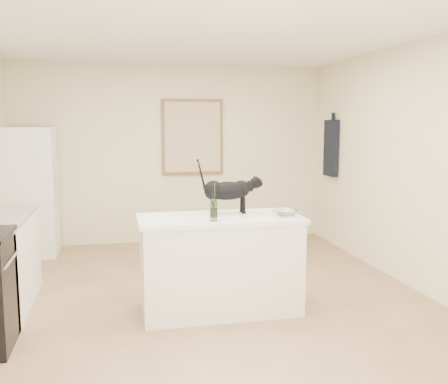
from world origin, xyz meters
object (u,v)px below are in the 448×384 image
(wine_bottle, at_px, (214,204))
(fridge, at_px, (29,192))
(glass_bowl, at_px, (285,213))
(black_cat, at_px, (228,193))

(wine_bottle, bearing_deg, fridge, 125.43)
(wine_bottle, height_order, glass_bowl, wine_bottle)
(black_cat, bearing_deg, wine_bottle, -121.43)
(black_cat, height_order, glass_bowl, black_cat)
(wine_bottle, xyz_separation_m, glass_bowl, (0.70, 0.10, -0.12))
(black_cat, xyz_separation_m, glass_bowl, (0.49, -0.24, -0.17))
(fridge, height_order, black_cat, fridge)
(fridge, xyz_separation_m, wine_bottle, (1.95, -2.75, 0.20))
(black_cat, bearing_deg, fridge, 131.00)
(black_cat, relative_size, glass_bowl, 2.35)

